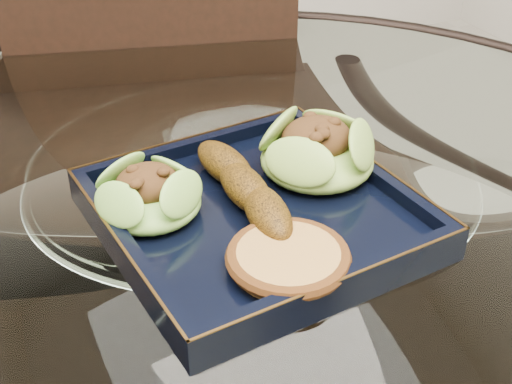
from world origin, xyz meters
name	(u,v)px	position (x,y,z in m)	size (l,w,h in m)	color
dining_table	(252,325)	(0.00, 0.00, 0.60)	(1.13, 1.13, 0.77)	white
dining_chair	(167,187)	(0.01, 0.33, 0.59)	(0.56, 0.56, 1.05)	black
navy_plate	(256,219)	(-0.01, -0.04, 0.77)	(0.27, 0.27, 0.02)	black
lettuce_wrap_left	(150,197)	(-0.10, 0.00, 0.80)	(0.09, 0.09, 0.03)	#5E9D2D
lettuce_wrap_right	(317,154)	(0.07, 0.00, 0.80)	(0.11, 0.11, 0.04)	olive
roasted_plantain	(245,187)	(-0.02, -0.02, 0.80)	(0.17, 0.04, 0.03)	#643E0A
crumb_patty	(288,260)	(-0.02, -0.12, 0.79)	(0.09, 0.09, 0.02)	gold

